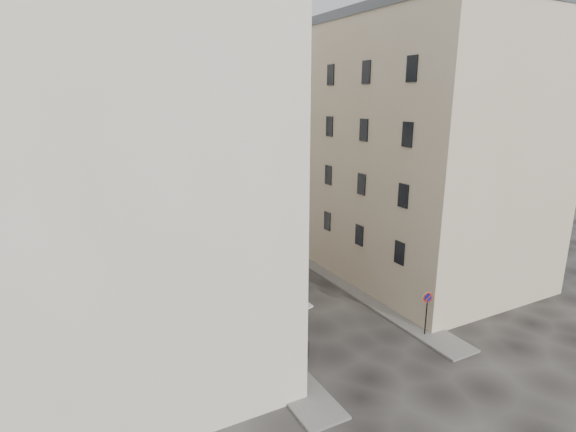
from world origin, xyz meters
TOP-DOWN VIEW (x-y plane):
  - ground at (0.00, 0.00)m, footprint 90.00×90.00m
  - sidewalk_left at (-4.50, 4.00)m, footprint 2.00×22.00m
  - sidewalk_right at (4.50, 3.00)m, footprint 2.00×18.00m
  - building_left at (-10.50, 3.00)m, footprint 12.20×16.20m
  - building_right at (10.50, 3.50)m, footprint 12.20×14.20m
  - building_back at (-1.00, 19.00)m, footprint 18.20×10.20m
  - cafe_storefront at (-4.32, 1.00)m, footprint 1.74×7.30m
  - stone_steps at (0.00, 12.57)m, footprint 9.00×3.15m
  - bollard_near at (-3.25, -1.00)m, footprint 0.12×0.12m
  - bollard_mid at (-3.25, 2.50)m, footprint 0.12×0.12m
  - bollard_far at (-3.25, 6.00)m, footprint 0.12×0.12m
  - no_parking_sign at (4.11, -3.36)m, footprint 0.60×0.17m
  - bistro_table_a at (-3.50, -2.08)m, footprint 1.33×0.62m
  - bistro_table_b at (-3.12, -0.86)m, footprint 1.41×0.66m
  - bistro_table_c at (-3.22, 1.01)m, footprint 1.33×0.62m
  - bistro_table_d at (-3.00, 2.31)m, footprint 1.31×0.61m
  - bistro_table_e at (-3.19, 3.85)m, footprint 1.16×0.54m
  - pedestrian at (-2.46, 1.63)m, footprint 0.74×0.63m

SIDE VIEW (x-z plane):
  - ground at x=0.00m, z-range 0.00..0.00m
  - sidewalk_left at x=-4.50m, z-range 0.00..0.12m
  - sidewalk_right at x=4.50m, z-range 0.00..0.12m
  - stone_steps at x=0.00m, z-range 0.00..0.80m
  - bistro_table_e at x=-3.19m, z-range 0.01..0.82m
  - bistro_table_d at x=-3.00m, z-range 0.01..0.93m
  - bistro_table_a at x=-3.50m, z-range 0.01..0.94m
  - bistro_table_c at x=-3.22m, z-range 0.01..0.95m
  - bistro_table_b at x=-3.12m, z-range 0.01..1.00m
  - bollard_near at x=-3.25m, z-range 0.04..1.02m
  - bollard_mid at x=-3.25m, z-range 0.04..1.02m
  - bollard_far at x=-3.25m, z-range 0.04..1.02m
  - pedestrian at x=-2.46m, z-range 0.00..1.73m
  - cafe_storefront at x=-4.32m, z-range 0.13..3.63m
  - no_parking_sign at x=4.11m, z-range 0.56..3.22m
  - building_right at x=10.50m, z-range 0.01..18.61m
  - building_back at x=-1.00m, z-range 0.01..18.61m
  - building_left at x=-10.50m, z-range 0.01..20.61m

